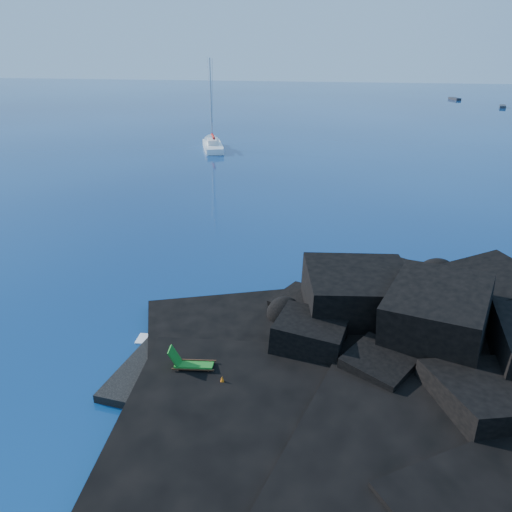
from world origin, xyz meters
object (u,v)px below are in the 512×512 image
(sunbather, at_px, (250,372))
(distant_boat_a, at_px, (454,100))
(deck_chair, at_px, (194,360))
(distant_boat_b, at_px, (502,108))
(marker_cone, at_px, (222,382))
(sailboat, at_px, (213,149))

(sunbather, bearing_deg, distant_boat_a, 45.20)
(deck_chair, xyz_separation_m, distant_boat_b, (39.32, 112.79, -0.98))
(sunbather, xyz_separation_m, marker_cone, (-0.91, -1.01, 0.10))
(sailboat, relative_size, distant_boat_b, 2.85)
(distant_boat_a, relative_size, distant_boat_b, 1.05)
(deck_chair, xyz_separation_m, marker_cone, (1.40, -0.72, -0.37))
(deck_chair, distance_m, marker_cone, 1.61)
(deck_chair, bearing_deg, marker_cone, -35.18)
(sailboat, xyz_separation_m, deck_chair, (13.20, -50.13, 0.98))
(sailboat, relative_size, deck_chair, 6.50)
(deck_chair, distance_m, distant_boat_a, 134.12)
(deck_chair, height_order, distant_boat_b, deck_chair)
(sailboat, height_order, deck_chair, sailboat)
(sunbather, height_order, marker_cone, marker_cone)
(deck_chair, xyz_separation_m, sunbather, (2.31, 0.29, -0.46))
(marker_cone, distance_m, distant_boat_a, 134.50)
(distant_boat_b, bearing_deg, sunbather, -96.65)
(deck_chair, relative_size, marker_cone, 3.50)
(sailboat, height_order, sunbather, sailboat)
(marker_cone, xyz_separation_m, distant_boat_b, (37.92, 113.51, -0.61))
(deck_chair, height_order, marker_cone, deck_chair)
(distant_boat_a, bearing_deg, sailboat, -139.42)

